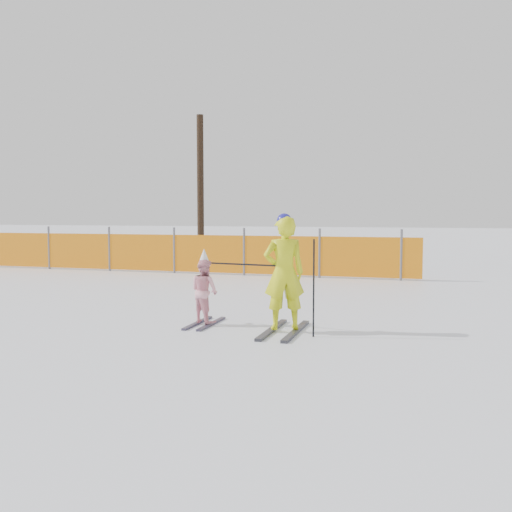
{
  "coord_description": "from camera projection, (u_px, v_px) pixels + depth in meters",
  "views": [
    {
      "loc": [
        2.41,
        -7.53,
        1.63
      ],
      "look_at": [
        0.0,
        0.5,
        1.0
      ],
      "focal_mm": 40.0,
      "sensor_mm": 36.0,
      "label": 1
    }
  ],
  "objects": [
    {
      "name": "adult",
      "position": [
        284.0,
        273.0,
        7.78
      ],
      "size": [
        0.67,
        1.39,
        1.63
      ],
      "color": "black",
      "rests_on": "ground"
    },
    {
      "name": "tree_trunks",
      "position": [
        471.0,
        168.0,
        16.62
      ],
      "size": [
        12.19,
        2.67,
        6.55
      ],
      "color": "black",
      "rests_on": "ground"
    },
    {
      "name": "safety_fence",
      "position": [
        149.0,
        252.0,
        15.73
      ],
      "size": [
        14.53,
        0.06,
        1.25
      ],
      "color": "#595960",
      "rests_on": "ground"
    },
    {
      "name": "ground",
      "position": [
        246.0,
        329.0,
        8.0
      ],
      "size": [
        120.0,
        120.0,
        0.0
      ],
      "primitive_type": "plane",
      "color": "white",
      "rests_on": "ground"
    },
    {
      "name": "ski_poles",
      "position": [
        281.0,
        277.0,
        7.72
      ],
      "size": [
        1.58,
        0.38,
        1.29
      ],
      "color": "black",
      "rests_on": "ground"
    },
    {
      "name": "child",
      "position": [
        204.0,
        290.0,
        8.33
      ],
      "size": [
        0.57,
        1.02,
        1.11
      ],
      "color": "black",
      "rests_on": "ground"
    }
  ]
}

